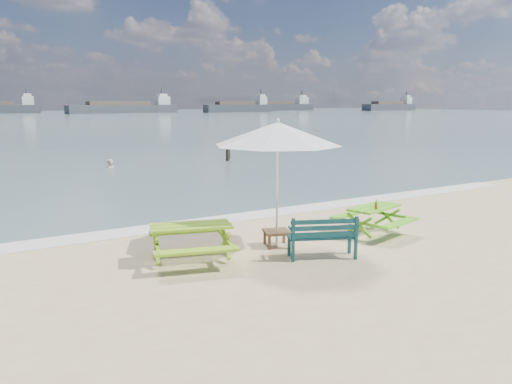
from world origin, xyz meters
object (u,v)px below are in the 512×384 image
park_bench (322,245)px  side_table (277,238)px  swimmer (110,175)px  beer_bottle (376,206)px  picnic_table_right (374,221)px  patio_umbrella (278,134)px  picnic_table_left (191,244)px

park_bench → side_table: park_bench is taller
park_bench → swimmer: size_ratio=0.92×
park_bench → swimmer: 16.42m
side_table → beer_bottle: (2.36, -0.58, 0.57)m
park_bench → picnic_table_right: bearing=20.1°
beer_bottle → picnic_table_right: bearing=51.2°
picnic_table_right → swimmer: size_ratio=1.20×
patio_umbrella → beer_bottle: bearing=-13.8°
beer_bottle → swimmer: size_ratio=0.15×
picnic_table_right → swimmer: picnic_table_right is taller
picnic_table_left → swimmer: (2.32, 15.29, -0.76)m
park_bench → beer_bottle: bearing=15.6°
patio_umbrella → picnic_table_right: bearing=-7.4°
picnic_table_right → side_table: size_ratio=2.71×
picnic_table_left → side_table: size_ratio=3.02×
swimmer → side_table: bearing=-91.1°
side_table → beer_bottle: beer_bottle is taller
beer_bottle → swimmer: bearing=97.4°
picnic_table_right → side_table: picnic_table_right is taller
side_table → park_bench: bearing=-72.4°
picnic_table_left → beer_bottle: bearing=-7.3°
picnic_table_left → side_table: picnic_table_left is taller
park_bench → patio_umbrella: (-0.36, 1.14, 2.21)m
side_table → patio_umbrella: size_ratio=0.20×
patio_umbrella → swimmer: 15.54m
park_bench → side_table: (-0.36, 1.14, -0.08)m
picnic_table_left → park_bench: size_ratio=1.45×
beer_bottle → swimmer: beer_bottle is taller
picnic_table_right → swimmer: 15.79m
side_table → beer_bottle: 2.49m
picnic_table_right → park_bench: (-2.20, -0.81, -0.06)m
picnic_table_right → patio_umbrella: 3.36m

